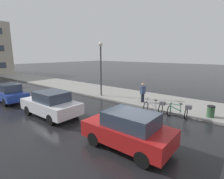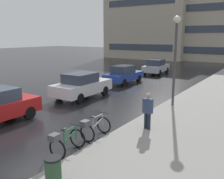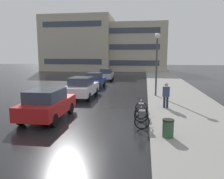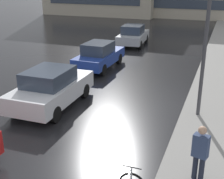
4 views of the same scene
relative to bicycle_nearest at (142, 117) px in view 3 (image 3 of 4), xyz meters
name	(u,v)px [view 3 (image 3 of 4)]	position (x,y,z in m)	size (l,w,h in m)	color
ground_plane	(85,116)	(-3.23, 1.47, -0.50)	(140.00, 140.00, 0.00)	black
sidewalk_kerb	(172,90)	(2.77, 11.47, -0.43)	(4.80, 60.00, 0.14)	gray
bicycle_nearest	(142,117)	(0.00, 0.00, 0.00)	(0.78, 1.40, 0.99)	black
bicycle_second	(141,108)	(-0.05, 1.66, -0.01)	(0.72, 1.42, 0.96)	black
car_red	(47,104)	(-5.02, 0.56, 0.33)	(1.93, 3.94, 1.63)	#AD1919
car_white	(82,87)	(-4.92, 6.70, 0.33)	(2.01, 4.34, 1.66)	silver
car_blue	(95,80)	(-5.23, 12.66, 0.27)	(1.78, 4.15, 1.56)	navy
car_silver	(106,74)	(-5.18, 19.42, 0.29)	(2.07, 4.15, 1.59)	#B2B5BA
pedestrian	(166,95)	(1.43, 3.49, 0.47)	(0.45, 0.34, 1.72)	#1E2333
streetlamp	(157,55)	(1.01, 7.72, 2.94)	(0.41, 0.41, 5.11)	#424247
trash_bin	(168,130)	(1.07, -1.55, -0.06)	(0.46, 0.46, 0.87)	#2D5133
building_facade_main	(127,48)	(-3.99, 40.33, 4.61)	(16.88, 10.10, 10.21)	#B2A893
building_facade_side	(79,44)	(-14.87, 38.71, 5.41)	(15.10, 9.94, 11.81)	#B2A893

